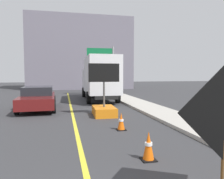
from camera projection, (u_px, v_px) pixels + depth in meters
sidewalk_curb at (201, 128)px, 8.40m from camera, size 1.88×48.00×0.14m
lane_center_stripe at (78, 137)px, 7.38m from camera, size 0.14×36.00×0.01m
roadwork_sign at (224, 115)px, 3.60m from camera, size 1.62×0.23×2.33m
arrow_board_trailer at (104, 106)px, 11.30m from camera, size 1.60×1.83×2.70m
box_truck at (99, 78)px, 17.83m from camera, size 2.56×7.58×3.49m
pickup_car at (38, 98)px, 13.36m from camera, size 2.26×5.15×1.38m
highway_guide_sign at (106, 62)px, 22.28m from camera, size 2.79×0.20×5.00m
far_building_block at (80, 54)px, 33.24m from camera, size 14.99×7.03×10.43m
traffic_cone_near_sign at (148, 146)px, 5.40m from camera, size 0.36×0.36×0.73m
traffic_cone_mid_lane at (121, 122)px, 8.34m from camera, size 0.36×0.36×0.67m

